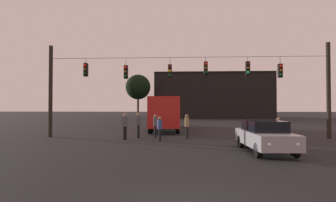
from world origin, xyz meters
The scene contains 12 objects.
ground_plane centered at (0.00, 24.50, 0.00)m, with size 168.00×168.00×0.00m, color black.
overhead_signal_span centered at (-0.02, 13.02, 3.88)m, with size 19.87×0.44×6.63m.
city_bus centered at (-1.96, 19.89, 1.87)m, with size 3.10×11.12×3.00m.
car_near_right centered at (3.74, 7.38, 0.80)m, with size 1.97×4.40×1.52m.
pedestrian_crossing_left centered at (5.55, 10.63, 0.86)m, with size 0.31×0.40×1.54m.
pedestrian_crossing_center centered at (-3.31, 12.71, 1.02)m, with size 0.26×0.38×1.78m.
pedestrian_crossing_right centered at (0.07, 12.64, 0.93)m, with size 0.29×0.39×1.65m.
pedestrian_near_bus centered at (-2.17, 13.11, 0.92)m, with size 0.30×0.40×1.63m.
pedestrian_trailing centered at (-4.07, 11.82, 0.99)m, with size 0.36×0.42×1.75m.
pedestrian_far_side centered at (-1.69, 11.17, 0.87)m, with size 0.33×0.41×1.56m.
corner_building centered at (5.61, 48.33, 4.31)m, with size 22.00×11.39×8.62m.
tree_left_silhouette centered at (-7.86, 39.75, 5.56)m, with size 4.30×4.30×7.73m.
Camera 1 is at (-0.24, -5.76, 2.20)m, focal length 28.46 mm.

